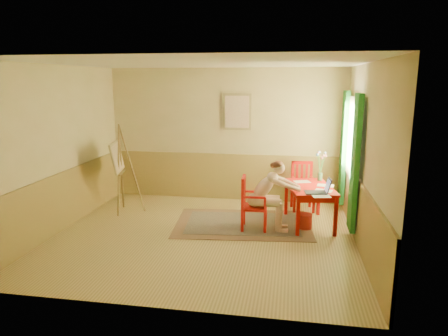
% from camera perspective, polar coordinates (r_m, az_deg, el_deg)
% --- Properties ---
extents(room, '(5.04, 4.54, 2.84)m').
position_cam_1_polar(room, '(6.52, -2.97, 2.08)').
color(room, tan).
rests_on(room, ground).
extents(wainscot, '(5.00, 4.50, 1.00)m').
position_cam_1_polar(wainscot, '(7.48, -1.58, -3.66)').
color(wainscot, '#A38947').
rests_on(wainscot, room).
extents(window, '(0.12, 2.01, 2.20)m').
position_cam_1_polar(window, '(7.53, 17.23, 2.49)').
color(window, white).
rests_on(window, room).
extents(wall_portrait, '(0.60, 0.05, 0.76)m').
position_cam_1_polar(wall_portrait, '(8.57, 1.85, 7.87)').
color(wall_portrait, tan).
rests_on(wall_portrait, room).
extents(rug, '(2.55, 1.84, 0.02)m').
position_cam_1_polar(rug, '(7.43, 2.64, -7.77)').
color(rug, '#8C7251').
rests_on(rug, room).
extents(table, '(0.94, 1.32, 0.72)m').
position_cam_1_polar(table, '(7.35, 11.91, -3.16)').
color(table, red).
rests_on(table, room).
extents(chair_left, '(0.45, 0.43, 0.94)m').
position_cam_1_polar(chair_left, '(7.05, 3.89, -4.95)').
color(chair_left, red).
rests_on(chair_left, room).
extents(chair_back, '(0.48, 0.49, 0.96)m').
position_cam_1_polar(chair_back, '(8.27, 10.93, -2.51)').
color(chair_back, red).
rests_on(chair_back, room).
extents(figure, '(0.91, 0.40, 1.23)m').
position_cam_1_polar(figure, '(6.96, 6.25, -3.42)').
color(figure, beige).
rests_on(figure, room).
extents(laptop, '(0.44, 0.30, 0.25)m').
position_cam_1_polar(laptop, '(6.90, 13.22, -3.03)').
color(laptop, '#1E2338').
rests_on(laptop, table).
extents(papers, '(0.73, 1.19, 0.00)m').
position_cam_1_polar(papers, '(7.20, 12.99, -2.77)').
color(papers, white).
rests_on(papers, table).
extents(vase, '(0.22, 0.28, 0.55)m').
position_cam_1_polar(vase, '(7.72, 13.35, 0.11)').
color(vase, '#3F724C').
rests_on(vase, table).
extents(wastebasket, '(0.28, 0.28, 0.27)m').
position_cam_1_polar(wastebasket, '(7.30, 11.23, -7.33)').
color(wastebasket, red).
rests_on(wastebasket, room).
extents(easel, '(0.65, 0.78, 1.74)m').
position_cam_1_polar(easel, '(8.10, -14.50, 1.02)').
color(easel, olive).
rests_on(easel, room).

